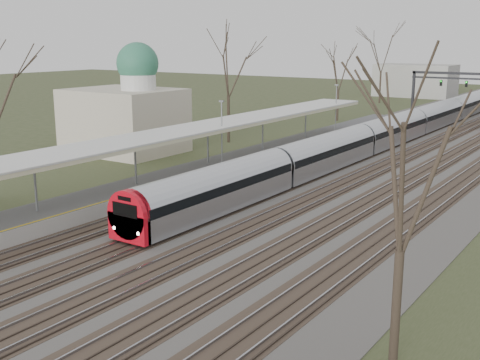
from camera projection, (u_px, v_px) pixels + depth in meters
name	position (u px, v px, depth m)	size (l,w,h in m)	color
track_bed	(413.00, 149.00, 58.97)	(24.00, 160.00, 0.22)	#474442
platform	(234.00, 163.00, 49.89)	(3.50, 69.00, 1.00)	#9E9B93
canopy	(199.00, 129.00, 45.47)	(4.10, 50.00, 3.11)	slate
dome_building	(126.00, 114.00, 56.49)	(10.00, 8.00, 10.30)	beige
tree_west_far	(228.00, 65.00, 60.98)	(5.50, 5.50, 11.33)	#2D231C
tree_east_near	(405.00, 173.00, 18.32)	(4.50, 4.50, 9.27)	#2D231C
train_near	(414.00, 123.00, 66.86)	(2.62, 90.21, 3.05)	#B6B9C1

